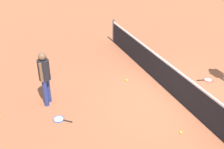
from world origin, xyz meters
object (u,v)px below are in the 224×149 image
Objects in this scene: tennis_racket_far_player at (208,80)px; tennis_ball_midcourt at (127,80)px; player_near_side at (44,74)px; tennis_racket_near_player at (60,119)px; tennis_ball_by_net at (181,132)px.

tennis_racket_far_player is 2.87m from tennis_ball_midcourt.
tennis_racket_near_player is (0.94, 0.14, -1.00)m from player_near_side.
player_near_side is 3.08× the size of tennis_racket_near_player.
tennis_racket_far_player is at bearing 92.29° from tennis_racket_near_player.
player_near_side is at bearing -171.78° from tennis_racket_near_player.
player_near_side is at bearing -83.76° from tennis_ball_midcourt.
tennis_racket_near_player is at bearing -122.25° from tennis_ball_by_net.
tennis_ball_by_net is at bearing 57.75° from tennis_racket_near_player.
player_near_side reaches higher than tennis_racket_far_player.
player_near_side is 2.99m from tennis_ball_midcourt.
tennis_racket_near_player is at bearing 8.22° from player_near_side.
tennis_ball_midcourt is (-3.04, -0.17, 0.00)m from tennis_ball_by_net.
tennis_racket_far_player is at bearing 82.46° from player_near_side.
tennis_ball_by_net reaches higher than tennis_racket_near_player.
tennis_racket_near_player and tennis_racket_far_player have the same top height.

